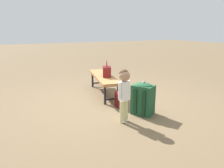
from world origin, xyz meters
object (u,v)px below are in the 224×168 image
at_px(park_bench, 104,78).
at_px(backpack_large, 143,98).
at_px(backpack_small, 120,99).
at_px(handbag, 107,71).
at_px(child_standing, 124,88).

bearing_deg(park_bench, backpack_large, 4.59).
distance_m(backpack_large, backpack_small, 0.54).
xyz_separation_m(park_bench, handbag, (0.12, 0.03, 0.18)).
bearing_deg(child_standing, backpack_large, 105.83).
xyz_separation_m(handbag, backpack_large, (1.31, 0.09, -0.27)).
xyz_separation_m(park_bench, backpack_small, (0.94, -0.08, -0.22)).
bearing_deg(park_bench, child_standing, -13.15).
height_order(child_standing, backpack_large, child_standing).
bearing_deg(handbag, park_bench, -167.85).
relative_size(park_bench, backpack_large, 2.64).
distance_m(park_bench, backpack_large, 1.43).
height_order(handbag, backpack_small, handbag).
relative_size(park_bench, handbag, 4.48).
bearing_deg(backpack_small, handbag, 172.77).
relative_size(park_bench, backpack_small, 4.72).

